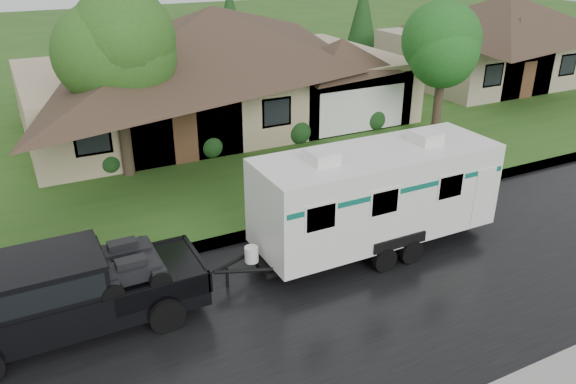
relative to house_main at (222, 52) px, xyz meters
The scene contains 11 objects.
ground 14.48m from the house_main, 99.41° to the right, with size 140.00×140.00×0.00m, color #27541A.
road 16.40m from the house_main, 98.24° to the right, with size 140.00×8.00×0.01m, color black.
curb 12.32m from the house_main, 101.19° to the right, with size 140.00×0.50×0.15m, color gray.
lawn 4.36m from the house_main, 153.11° to the left, with size 140.00×26.00×0.15m, color #27541A.
house_main is the anchor object (origin of this frame).
house_neighbor 19.98m from the house_main, ahead, with size 15.12×9.72×6.45m.
tree_left_green 7.90m from the house_main, 139.95° to the right, with size 4.13×4.13×6.84m.
tree_right_green 10.45m from the house_main, 41.77° to the right, with size 3.61×3.61×5.97m.
shrub_row 5.42m from the house_main, 93.69° to the right, with size 13.60×1.00×1.00m.
pickup_truck 16.95m from the house_main, 124.02° to the right, with size 6.27×2.38×2.09m.
travel_trailer 14.02m from the house_main, 92.33° to the right, with size 7.73×2.72×3.47m.
Camera 1 is at (-7.40, -12.24, 8.71)m, focal length 35.00 mm.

